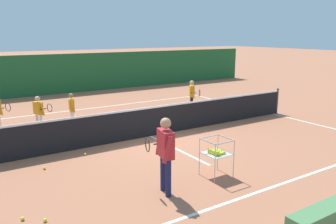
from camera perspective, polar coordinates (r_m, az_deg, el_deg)
The scene contains 17 objects.
ground_plane at distance 11.21m, azimuth -2.94°, elevation -4.02°, with size 120.00×120.00×0.00m, color #A86647.
line_baseline_near at distance 7.73m, azimuth 15.28°, elevation -12.48°, with size 11.69×0.08×0.01m, color white.
line_baseline_far at distance 15.74m, azimuth -12.30°, elevation 0.66°, with size 11.69×0.08×0.01m, color white.
line_sideline_east at distance 14.89m, azimuth 16.96°, elevation -0.29°, with size 0.08×9.87×0.01m, color white.
line_service_center at distance 11.20m, azimuth -2.94°, elevation -4.00°, with size 0.08×6.04×0.01m, color white.
tennis_net at distance 11.07m, azimuth -2.97°, elevation -1.54°, with size 12.20×0.08×1.05m.
instructor at distance 7.01m, azimuth -0.49°, elevation -6.12°, with size 0.44×0.80×1.62m.
student_1 at distance 12.35m, azimuth -20.61°, elevation 0.26°, with size 0.55×0.50×1.21m.
student_2 at distance 12.50m, azimuth -15.66°, elevation 0.79°, with size 0.30×0.50×1.23m.
student_3 at distance 14.46m, azimuth 4.01°, elevation 3.12°, with size 0.44×0.73×1.35m.
ball_cart at distance 8.05m, azimuth 8.00°, elevation -6.61°, with size 0.58×0.58×0.90m.
tennis_ball_0 at distance 6.92m, azimuth -22.98°, elevation -15.97°, with size 0.07×0.07×0.07m, color yellow.
tennis_ball_1 at distance 9.73m, azimuth -13.58°, elevation -6.82°, with size 0.07×0.07×0.07m, color yellow.
tennis_ball_2 at distance 6.73m, azimuth -19.72°, elevation -16.52°, with size 0.07×0.07×0.07m, color yellow.
tennis_ball_5 at distance 9.06m, azimuth -19.82°, elevation -8.75°, with size 0.07×0.07×0.07m, color yellow.
windscreen_fence at distance 19.85m, azimuth -17.13°, elevation 6.05°, with size 25.73×0.08×2.18m, color #1E5B2D.
courtside_bench at distance 6.50m, azimuth 24.27°, elevation -16.11°, with size 1.50×0.36×0.46m, color #4C7F4C.
Camera 1 is at (-5.31, -9.31, 3.26)m, focal length 36.76 mm.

